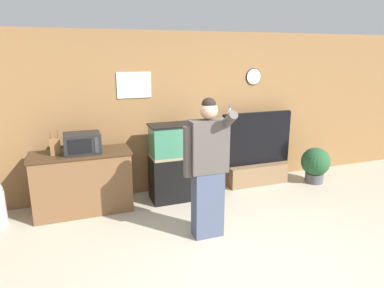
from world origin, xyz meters
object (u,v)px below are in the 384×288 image
(aquarium_on_stand, at_px, (179,162))
(person_standing, at_px, (207,167))
(counter_island, at_px, (83,182))
(knife_block, at_px, (55,146))
(tv_on_stand, at_px, (256,163))
(microwave, at_px, (82,143))
(potted_plant, at_px, (315,164))

(aquarium_on_stand, height_order, person_standing, person_standing)
(counter_island, distance_m, aquarium_on_stand, 1.47)
(counter_island, relative_size, knife_block, 4.16)
(counter_island, bearing_deg, tv_on_stand, 2.99)
(knife_block, bearing_deg, person_standing, -35.09)
(counter_island, height_order, aquarium_on_stand, aquarium_on_stand)
(aquarium_on_stand, relative_size, tv_on_stand, 0.92)
(microwave, xyz_separation_m, tv_on_stand, (2.91, 0.18, -0.67))
(counter_island, height_order, person_standing, person_standing)
(person_standing, distance_m, potted_plant, 2.80)
(tv_on_stand, bearing_deg, microwave, -176.43)
(knife_block, height_order, tv_on_stand, tv_on_stand)
(microwave, xyz_separation_m, aquarium_on_stand, (1.42, 0.00, -0.44))
(person_standing, relative_size, potted_plant, 2.75)
(tv_on_stand, bearing_deg, knife_block, -176.90)
(knife_block, xyz_separation_m, potted_plant, (4.28, -0.16, -0.68))
(microwave, distance_m, person_standing, 1.85)
(person_standing, height_order, potted_plant, person_standing)
(aquarium_on_stand, xyz_separation_m, potted_plant, (2.50, -0.16, -0.26))
(knife_block, bearing_deg, potted_plant, -2.19)
(microwave, bearing_deg, aquarium_on_stand, 0.04)
(knife_block, distance_m, potted_plant, 4.33)
(aquarium_on_stand, xyz_separation_m, person_standing, (-0.03, -1.22, 0.31))
(tv_on_stand, distance_m, person_standing, 2.14)
(counter_island, height_order, tv_on_stand, tv_on_stand)
(knife_block, bearing_deg, tv_on_stand, 3.10)
(counter_island, relative_size, microwave, 2.82)
(person_standing, bearing_deg, aquarium_on_stand, 88.74)
(counter_island, height_order, microwave, microwave)
(knife_block, distance_m, person_standing, 2.14)
(aquarium_on_stand, distance_m, potted_plant, 2.52)
(potted_plant, bearing_deg, knife_block, 177.81)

